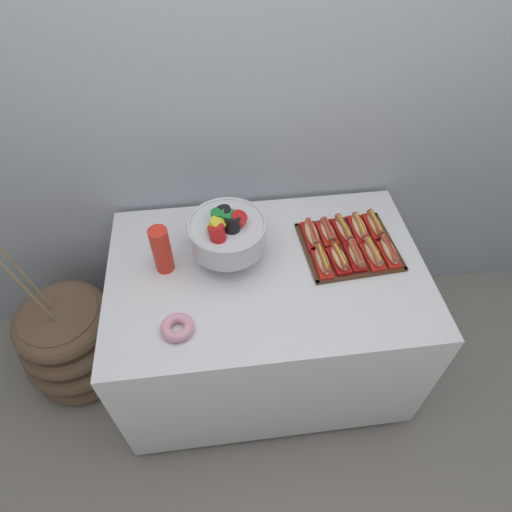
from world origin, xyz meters
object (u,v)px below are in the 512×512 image
hot_dog_2 (356,256)px  hot_dog_9 (375,225)px  buffet_table (266,319)px  donut (177,327)px  floor_vase (74,341)px  punch_bowl (227,233)px  serving_tray (348,247)px  hot_dog_7 (344,229)px  hot_dog_6 (328,232)px  hot_dog_8 (359,227)px  hot_dog_4 (389,251)px  hot_dog_0 (322,260)px  hot_dog_3 (373,253)px  hot_dog_1 (339,258)px  hot_dog_5 (312,234)px  cup_stack (162,250)px

hot_dog_2 → hot_dog_9: size_ratio=0.85×
buffet_table → hot_dog_9: bearing=18.2°
buffet_table → donut: (-0.38, -0.26, 0.40)m
floor_vase → donut: 0.91m
buffet_table → punch_bowl: 0.56m
serving_tray → hot_dog_7: (-0.01, 0.08, 0.03)m
serving_tray → punch_bowl: (-0.54, 0.01, 0.15)m
hot_dog_6 → hot_dog_8: 0.15m
hot_dog_4 → serving_tray: bearing=155.0°
hot_dog_0 → hot_dog_3: hot_dog_3 is taller
hot_dog_1 → serving_tray: bearing=51.5°
floor_vase → hot_dog_9: bearing=2.7°
hot_dog_1 → hot_dog_2: size_ratio=1.03×
hot_dog_2 → hot_dog_4: (0.15, 0.01, -0.00)m
hot_dog_6 → hot_dog_7: same height
hot_dog_3 → hot_dog_8: hot_dog_3 is taller
serving_tray → hot_dog_1: bearing=-128.5°
buffet_table → hot_dog_5: (0.22, 0.15, 0.41)m
hot_dog_7 → floor_vase: bearing=-177.4°
serving_tray → hot_dog_4: bearing=-25.0°
hot_dog_4 → cup_stack: size_ratio=0.79×
punch_bowl → donut: 0.43m
hot_dog_0 → hot_dog_9: (0.29, 0.18, -0.00)m
hot_dog_2 → cup_stack: size_ratio=0.70×
punch_bowl → hot_dog_8: bearing=7.6°
floor_vase → hot_dog_6: 1.41m
hot_dog_0 → hot_dog_6: size_ratio=1.12×
hot_dog_0 → hot_dog_5: (-0.01, 0.16, -0.00)m
hot_dog_7 → hot_dog_9: (0.15, 0.01, 0.00)m
hot_dog_0 → hot_dog_3: 0.23m
hot_dog_5 → hot_dog_9: (0.30, 0.02, 0.00)m
cup_stack → hot_dog_8: bearing=6.9°
hot_dog_2 → hot_dog_9: (0.14, 0.17, -0.00)m
floor_vase → hot_dog_1: bearing=-4.7°
serving_tray → donut: donut is taller
punch_bowl → hot_dog_2: bearing=-9.3°
hot_dog_3 → hot_dog_8: 0.17m
hot_dog_4 → hot_dog_1: bearing=-176.2°
hot_dog_4 → hot_dog_9: bearing=93.8°
hot_dog_3 → floor_vase: bearing=176.1°
hot_dog_1 → hot_dog_4: size_ratio=0.92×
hot_dog_2 → hot_dog_3: (0.07, 0.00, 0.00)m
hot_dog_3 → hot_dog_7: 0.18m
hot_dog_5 → hot_dog_2: bearing=-43.9°
hot_dog_9 → hot_dog_8: bearing=-176.2°
hot_dog_8 → hot_dog_1: bearing=-128.5°
hot_dog_1 → hot_dog_6: size_ratio=1.02×
hot_dog_4 → hot_dog_0: bearing=-176.2°
hot_dog_0 → hot_dog_1: 0.08m
floor_vase → hot_dog_9: 1.62m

